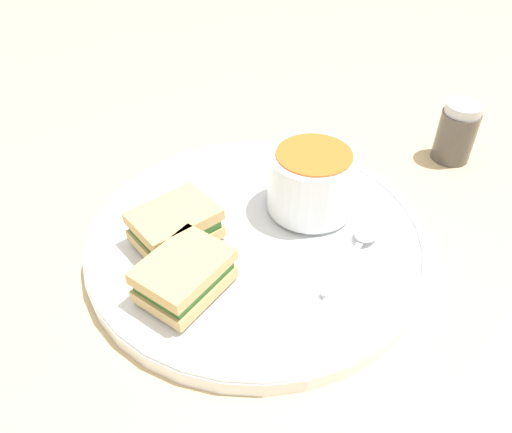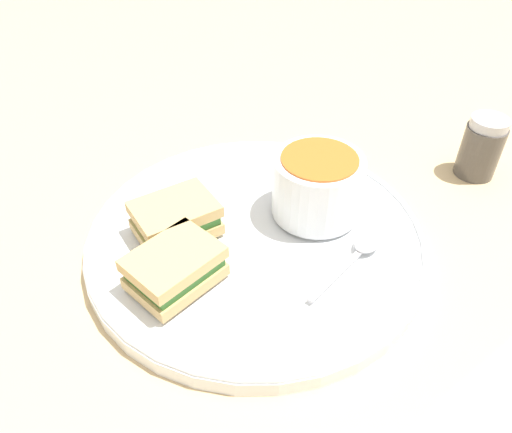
{
  "view_description": "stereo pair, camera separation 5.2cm",
  "coord_description": "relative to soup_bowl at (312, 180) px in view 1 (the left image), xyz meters",
  "views": [
    {
      "loc": [
        -0.33,
        -0.2,
        0.38
      ],
      "look_at": [
        0.0,
        0.0,
        0.04
      ],
      "focal_mm": 35.0,
      "sensor_mm": 36.0,
      "label": 1
    },
    {
      "loc": [
        -0.3,
        -0.25,
        0.38
      ],
      "look_at": [
        0.0,
        0.0,
        0.04
      ],
      "focal_mm": 35.0,
      "sensor_mm": 36.0,
      "label": 2
    }
  ],
  "objects": [
    {
      "name": "spoon",
      "position": [
        -0.02,
        -0.07,
        -0.03
      ],
      "size": [
        0.12,
        0.03,
        0.01
      ],
      "rotation": [
        0.0,
        0.0,
        6.24
      ],
      "color": "silver",
      "rests_on": "plate"
    },
    {
      "name": "ground_plane",
      "position": [
        -0.07,
        0.03,
        -0.06
      ],
      "size": [
        2.4,
        2.4,
        0.0
      ],
      "primitive_type": "plane",
      "color": "#D1B27F"
    },
    {
      "name": "sandwich_half_far",
      "position": [
        -0.17,
        0.04,
        -0.02
      ],
      "size": [
        0.09,
        0.07,
        0.04
      ],
      "rotation": [
        0.0,
        0.0,
        3.07
      ],
      "color": "tan",
      "rests_on": "plate"
    },
    {
      "name": "soup_bowl",
      "position": [
        0.0,
        0.0,
        0.0
      ],
      "size": [
        0.1,
        0.1,
        0.07
      ],
      "color": "white",
      "rests_on": "plate"
    },
    {
      "name": "plate",
      "position": [
        -0.07,
        0.03,
        -0.05
      ],
      "size": [
        0.36,
        0.36,
        0.02
      ],
      "color": "white",
      "rests_on": "ground_plane"
    },
    {
      "name": "sandwich_half_near",
      "position": [
        -0.12,
        0.09,
        -0.02
      ],
      "size": [
        0.1,
        0.08,
        0.04
      ],
      "rotation": [
        0.0,
        0.0,
        2.81
      ],
      "color": "tan",
      "rests_on": "plate"
    },
    {
      "name": "salt_shaker",
      "position": [
        0.21,
        -0.1,
        -0.02
      ],
      "size": [
        0.05,
        0.05,
        0.08
      ],
      "color": "#4C4742",
      "rests_on": "ground_plane"
    }
  ]
}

